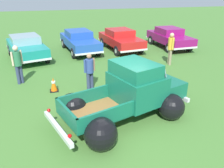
% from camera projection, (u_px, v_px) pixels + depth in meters
% --- Properties ---
extents(ground_plane, '(80.00, 80.00, 0.00)m').
position_uv_depth(ground_plane, '(121.00, 118.00, 7.81)').
color(ground_plane, '#477A33').
extents(vintage_pickup_truck, '(4.99, 3.82, 1.96)m').
position_uv_depth(vintage_pickup_truck, '(130.00, 96.00, 7.71)').
color(vintage_pickup_truck, black).
rests_on(vintage_pickup_truck, ground).
extents(show_car_0, '(2.91, 4.67, 1.43)m').
position_uv_depth(show_car_0, '(26.00, 46.00, 13.96)').
color(show_car_0, black).
rests_on(show_car_0, ground).
extents(show_car_1, '(2.45, 4.79, 1.43)m').
position_uv_depth(show_car_1, '(79.00, 40.00, 15.54)').
color(show_car_1, black).
rests_on(show_car_1, ground).
extents(show_car_2, '(2.43, 4.46, 1.43)m').
position_uv_depth(show_car_2, '(121.00, 39.00, 15.99)').
color(show_car_2, black).
rests_on(show_car_2, ground).
extents(show_car_3, '(1.97, 4.27, 1.43)m').
position_uv_depth(show_car_3, '(170.00, 37.00, 16.58)').
color(show_car_3, black).
rests_on(show_car_3, ground).
extents(spectator_0, '(0.37, 0.54, 1.83)m').
position_uv_depth(spectator_0, '(171.00, 47.00, 12.78)').
color(spectator_0, gray).
rests_on(spectator_0, ground).
extents(spectator_1, '(0.48, 0.48, 1.80)m').
position_uv_depth(spectator_1, '(18.00, 62.00, 10.23)').
color(spectator_1, navy).
rests_on(spectator_1, ground).
extents(spectator_2, '(0.53, 0.44, 1.62)m').
position_uv_depth(spectator_2, '(90.00, 70.00, 9.65)').
color(spectator_2, navy).
rests_on(spectator_2, ground).
extents(lane_cone_0, '(0.36, 0.36, 0.63)m').
position_uv_depth(lane_cone_0, '(54.00, 84.00, 9.73)').
color(lane_cone_0, black).
rests_on(lane_cone_0, ground).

